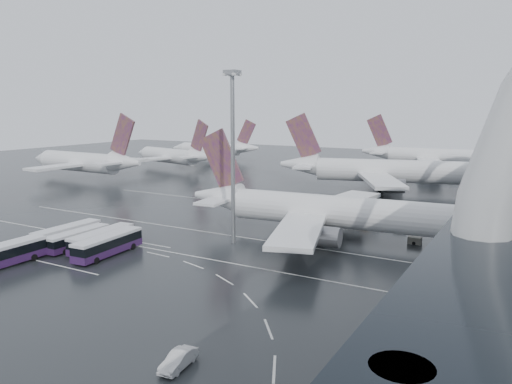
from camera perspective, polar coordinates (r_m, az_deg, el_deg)
The scene contains 22 objects.
ground at distance 81.05m, azimuth -4.26°, elevation -7.35°, with size 420.00×420.00×0.00m, color black.
lane_marking_near at distance 79.47m, azimuth -5.08°, elevation -7.70°, with size 120.00×0.25×0.01m, color white.
lane_marking_mid at distance 90.83m, azimuth -0.01°, elevation -5.43°, with size 120.00×0.25×0.01m, color white.
lane_marking_far at distance 115.30m, azimuth 6.92°, elevation -2.22°, with size 120.00×0.25×0.01m, color white.
bus_bay_line_south at distance 86.25m, azimuth -23.96°, elevation -7.12°, with size 28.00×0.25×0.01m, color white.
bus_bay_line_north at distance 96.09m, azimuth -16.26°, elevation -4.97°, with size 28.00×0.25×0.01m, color white.
airliner_main at distance 91.49m, azimuth 8.25°, elevation -2.26°, with size 57.87×50.54×19.59m.
airliner_gate_b at distance 146.52m, azimuth 14.58°, elevation 2.28°, with size 62.52×55.41×21.97m.
airliner_gate_c at distance 196.20m, azimuth 20.06°, elevation 3.75°, with size 58.66×54.08×20.91m.
jet_remote_west at distance 172.94m, azimuth -18.86°, elevation 3.22°, with size 49.87×40.11×21.80m.
jet_remote_mid at distance 193.11m, azimuth -9.41°, elevation 4.05°, with size 44.12×35.76×19.29m.
jet_remote_far at distance 226.79m, azimuth -4.56°, elevation 4.91°, with size 41.76×33.81×18.21m.
bus_row_near_a at distance 93.58m, azimuth -20.77°, elevation -4.51°, with size 3.26×13.02×3.20m.
bus_row_near_b at distance 90.42m, azimuth -19.71°, elevation -5.01°, with size 3.12×12.25×3.00m.
bus_row_near_c at distance 88.20m, azimuth -17.23°, elevation -5.16°, with size 3.78×13.20×3.21m.
bus_row_near_d at distance 84.40m, azimuth -16.55°, elevation -5.74°, with size 4.07×13.73×3.33m.
bus_row_far_b at distance 84.16m, azimuth -27.13°, elevation -6.44°, with size 3.54×13.93×3.41m.
van_curve_c at distance 48.98m, azimuth -8.86°, elevation -18.43°, with size 1.63×4.68×1.54m, color silver.
floodlight_mast at distance 85.76m, azimuth -2.68°, elevation 6.36°, with size 2.28×2.28×29.78m.
gse_cart_belly_b at distance 101.82m, azimuth 16.13°, elevation -3.80°, with size 2.22×1.31×1.21m, color slate.
gse_cart_belly_d at distance 92.03m, azimuth 17.69°, elevation -5.30°, with size 2.28×1.35×1.24m, color slate.
gse_cart_belly_e at distance 104.35m, azimuth 12.45°, elevation -3.35°, with size 1.99×1.18×1.09m, color #BF7419.
Camera 1 is at (43.53, -64.07, 23.84)m, focal length 35.00 mm.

